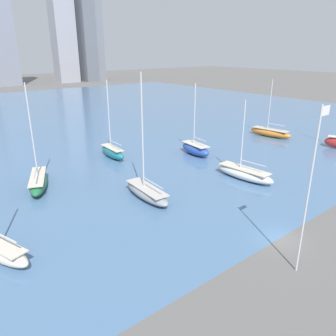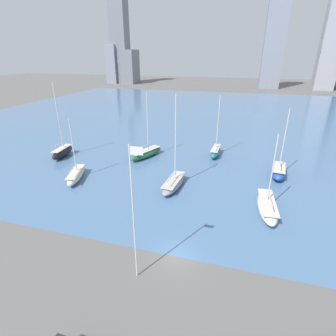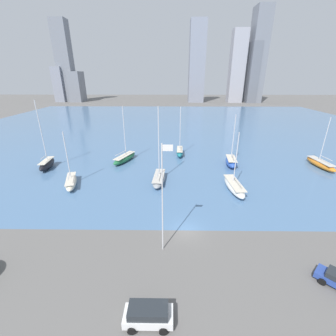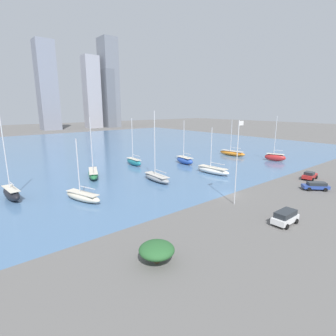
{
  "view_description": "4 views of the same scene",
  "coord_description": "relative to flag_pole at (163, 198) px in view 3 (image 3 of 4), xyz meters",
  "views": [
    {
      "loc": [
        -26.0,
        -14.72,
        17.48
      ],
      "look_at": [
        -2.9,
        13.8,
        4.15
      ],
      "focal_mm": 35.0,
      "sensor_mm": 36.0,
      "label": 1
    },
    {
      "loc": [
        5.34,
        -21.86,
        20.4
      ],
      "look_at": [
        -4.9,
        13.18,
        4.57
      ],
      "focal_mm": 28.0,
      "sensor_mm": 36.0,
      "label": 2
    },
    {
      "loc": [
        -2.28,
        -26.1,
        20.31
      ],
      "look_at": [
        -2.75,
        11.67,
        4.79
      ],
      "focal_mm": 24.0,
      "sensor_mm": 36.0,
      "label": 3
    },
    {
      "loc": [
        -38.15,
        -28.4,
        15.83
      ],
      "look_at": [
        -7.68,
        8.29,
        4.73
      ],
      "focal_mm": 28.0,
      "sensor_mm": 36.0,
      "label": 4
    }
  ],
  "objects": [
    {
      "name": "harbor_water",
      "position": [
        3.16,
        73.7,
        -7.44
      ],
      "size": [
        180.0,
        140.0,
        0.0
      ],
      "color": "#4C7099",
      "rests_on": "ground_plane"
    },
    {
      "name": "sailboat_green",
      "position": [
        -10.86,
        31.38,
        -6.51
      ],
      "size": [
        5.59,
        9.49,
        13.68
      ],
      "rotation": [
        0.0,
        0.0,
        -0.39
      ],
      "color": "#236B3D",
      "rests_on": "harbor_water"
    },
    {
      "name": "ground_plane",
      "position": [
        3.16,
        3.7,
        -7.44
      ],
      "size": [
        500.0,
        500.0,
        0.0
      ],
      "primitive_type": "plane",
      "color": "#605E5B"
    },
    {
      "name": "distant_city_skyline",
      "position": [
        10.13,
        174.38,
        20.45
      ],
      "size": [
        169.5,
        19.31,
        67.86
      ],
      "color": "gray",
      "rests_on": "ground_plane"
    },
    {
      "name": "sailboat_blue",
      "position": [
        15.59,
        28.76,
        -6.37
      ],
      "size": [
        3.21,
        7.12,
        12.25
      ],
      "rotation": [
        0.0,
        0.0,
        -0.11
      ],
      "color": "#284CA8",
      "rests_on": "harbor_water"
    },
    {
      "name": "sailboat_black",
      "position": [
        -28.24,
        26.43,
        -6.27
      ],
      "size": [
        2.55,
        7.24,
        15.64
      ],
      "rotation": [
        0.0,
        0.0,
        0.09
      ],
      "color": "black",
      "rests_on": "harbor_water"
    },
    {
      "name": "parked_suv_white",
      "position": [
        -1.01,
        -9.16,
        -6.4
      ],
      "size": [
        4.34,
        2.27,
        1.92
      ],
      "rotation": [
        0.0,
        0.0,
        -1.57
      ],
      "color": "white",
      "rests_on": "ground_plane"
    },
    {
      "name": "sailboat_gray",
      "position": [
        -1.51,
        19.5,
        -6.59
      ],
      "size": [
        3.02,
        8.9,
        15.14
      ],
      "rotation": [
        0.0,
        0.0,
        -0.07
      ],
      "color": "gray",
      "rests_on": "harbor_water"
    },
    {
      "name": "sailboat_white",
      "position": [
        13.03,
        16.03,
        -6.57
      ],
      "size": [
        3.15,
        9.48,
        11.13
      ],
      "rotation": [
        0.0,
        0.0,
        0.07
      ],
      "color": "white",
      "rests_on": "harbor_water"
    },
    {
      "name": "sailboat_cream",
      "position": [
        -18.96,
        17.65,
        -6.59
      ],
      "size": [
        4.45,
        8.4,
        10.76
      ],
      "rotation": [
        0.0,
        0.0,
        0.32
      ],
      "color": "beige",
      "rests_on": "harbor_water"
    },
    {
      "name": "sailboat_orange",
      "position": [
        36.83,
        28.11,
        -6.55
      ],
      "size": [
        3.24,
        9.55,
        11.73
      ],
      "rotation": [
        0.0,
        0.0,
        0.1
      ],
      "color": "orange",
      "rests_on": "harbor_water"
    },
    {
      "name": "flag_pole",
      "position": [
        0.0,
        0.0,
        0.0
      ],
      "size": [
        1.24,
        0.14,
        13.88
      ],
      "color": "silver",
      "rests_on": "ground_plane"
    },
    {
      "name": "sailboat_teal",
      "position": [
        3.38,
        36.43,
        -6.4
      ],
      "size": [
        2.15,
        7.19,
        12.95
      ],
      "rotation": [
        0.0,
        0.0,
        -0.04
      ],
      "color": "#1E757F",
      "rests_on": "harbor_water"
    }
  ]
}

